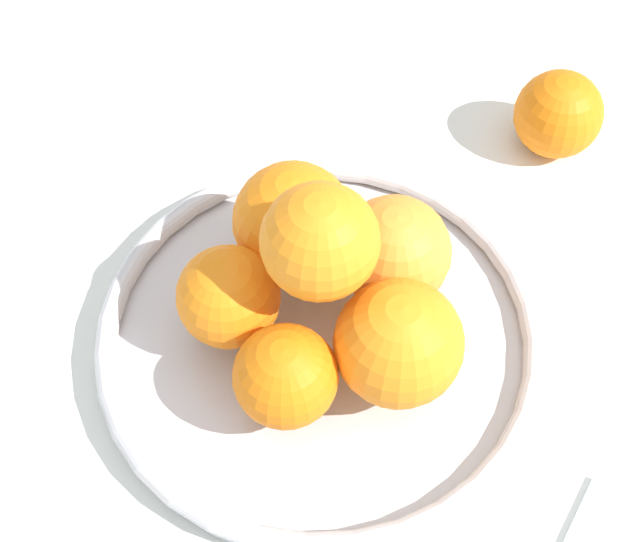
# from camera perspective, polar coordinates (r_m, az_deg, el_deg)

# --- Properties ---
(ground_plane) EXTENTS (4.00, 4.00, 0.00)m
(ground_plane) POSITION_cam_1_polar(r_m,az_deg,el_deg) (0.62, 0.00, -4.85)
(ground_plane) COLOR silver
(fruit_bowl) EXTENTS (0.30, 0.30, 0.03)m
(fruit_bowl) POSITION_cam_1_polar(r_m,az_deg,el_deg) (0.61, 0.00, -4.22)
(fruit_bowl) COLOR silver
(fruit_bowl) RESTS_ON ground_plane
(orange_pile) EXTENTS (0.20, 0.18, 0.13)m
(orange_pile) POSITION_cam_1_polar(r_m,az_deg,el_deg) (0.56, 0.57, -0.68)
(orange_pile) COLOR orange
(orange_pile) RESTS_ON fruit_bowl
(stray_orange) EXTENTS (0.07, 0.07, 0.07)m
(stray_orange) POSITION_cam_1_polar(r_m,az_deg,el_deg) (0.73, 15.00, 9.67)
(stray_orange) COLOR orange
(stray_orange) RESTS_ON ground_plane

